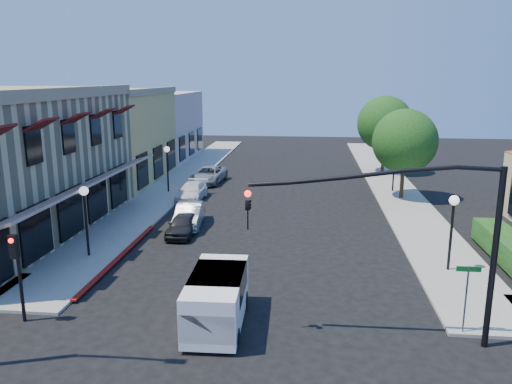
# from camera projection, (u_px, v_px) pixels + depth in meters

# --- Properties ---
(ground) EXTENTS (120.00, 120.00, 0.00)m
(ground) POSITION_uv_depth(u_px,v_px,m) (237.00, 356.00, 15.79)
(ground) COLOR black
(ground) RESTS_ON ground
(sidewalk_left) EXTENTS (3.50, 50.00, 0.12)m
(sidewalk_left) POSITION_uv_depth(u_px,v_px,m) (182.00, 179.00, 42.84)
(sidewalk_left) COLOR gray
(sidewalk_left) RESTS_ON ground
(sidewalk_right) EXTENTS (3.50, 50.00, 0.12)m
(sidewalk_right) POSITION_uv_depth(u_px,v_px,m) (390.00, 184.00, 41.00)
(sidewalk_right) COLOR gray
(sidewalk_right) RESTS_ON ground
(curb_red_strip) EXTENTS (0.25, 10.00, 0.06)m
(curb_red_strip) POSITION_uv_depth(u_px,v_px,m) (121.00, 259.00, 24.26)
(curb_red_strip) COLOR maroon
(curb_red_strip) RESTS_ON ground
(yellow_stucco_building) EXTENTS (10.00, 12.00, 7.60)m
(yellow_stucco_building) POSITION_uv_depth(u_px,v_px,m) (99.00, 136.00, 41.74)
(yellow_stucco_building) COLOR tan
(yellow_stucco_building) RESTS_ON ground
(pink_stucco_building) EXTENTS (10.00, 12.00, 7.00)m
(pink_stucco_building) POSITION_uv_depth(u_px,v_px,m) (145.00, 126.00, 53.43)
(pink_stucco_building) COLOR beige
(pink_stucco_building) RESTS_ON ground
(street_tree_a) EXTENTS (4.56, 4.56, 6.48)m
(street_tree_a) POSITION_uv_depth(u_px,v_px,m) (405.00, 141.00, 35.22)
(street_tree_a) COLOR black
(street_tree_a) RESTS_ON ground
(street_tree_b) EXTENTS (4.94, 4.94, 7.02)m
(street_tree_b) POSITION_uv_depth(u_px,v_px,m) (385.00, 123.00, 44.82)
(street_tree_b) COLOR black
(street_tree_b) RESTS_ON ground
(signal_mast_arm) EXTENTS (8.01, 0.39, 6.00)m
(signal_mast_arm) POSITION_uv_depth(u_px,v_px,m) (427.00, 225.00, 15.69)
(signal_mast_arm) COLOR black
(signal_mast_arm) RESTS_ON ground
(secondary_signal) EXTENTS (0.28, 0.42, 3.32)m
(secondary_signal) POSITION_uv_depth(u_px,v_px,m) (16.00, 262.00, 17.47)
(secondary_signal) COLOR black
(secondary_signal) RESTS_ON ground
(street_name_sign) EXTENTS (0.80, 0.06, 2.50)m
(street_name_sign) POSITION_uv_depth(u_px,v_px,m) (467.00, 289.00, 16.74)
(street_name_sign) COLOR #595B5E
(street_name_sign) RESTS_ON ground
(lamppost_left_near) EXTENTS (0.44, 0.44, 3.57)m
(lamppost_left_near) POSITION_uv_depth(u_px,v_px,m) (85.00, 203.00, 23.81)
(lamppost_left_near) COLOR black
(lamppost_left_near) RESTS_ON ground
(lamppost_left_far) EXTENTS (0.44, 0.44, 3.57)m
(lamppost_left_far) POSITION_uv_depth(u_px,v_px,m) (167.00, 157.00, 37.37)
(lamppost_left_far) COLOR black
(lamppost_left_far) RESTS_ON ground
(lamppost_right_near) EXTENTS (0.44, 0.44, 3.57)m
(lamppost_right_near) POSITION_uv_depth(u_px,v_px,m) (453.00, 214.00, 22.02)
(lamppost_right_near) COLOR black
(lamppost_right_near) RESTS_ON ground
(lamppost_right_far) EXTENTS (0.44, 0.44, 3.57)m
(lamppost_right_far) POSITION_uv_depth(u_px,v_px,m) (395.00, 157.00, 37.51)
(lamppost_right_far) COLOR black
(lamppost_right_far) RESTS_ON ground
(white_van) EXTENTS (1.99, 4.29, 1.88)m
(white_van) POSITION_uv_depth(u_px,v_px,m) (217.00, 297.00, 17.54)
(white_van) COLOR white
(white_van) RESTS_ON ground
(parked_car_a) EXTENTS (1.42, 3.52, 1.20)m
(parked_car_a) POSITION_uv_depth(u_px,v_px,m) (183.00, 225.00, 27.78)
(parked_car_a) COLOR black
(parked_car_a) RESTS_ON ground
(parked_car_b) EXTENTS (1.79, 4.24, 1.36)m
(parked_car_b) POSITION_uv_depth(u_px,v_px,m) (189.00, 215.00, 29.41)
(parked_car_b) COLOR #A0A4A5
(parked_car_b) RESTS_ON ground
(parked_car_c) EXTENTS (1.78, 4.25, 1.23)m
(parked_car_c) POSITION_uv_depth(u_px,v_px,m) (192.00, 192.00, 35.67)
(parked_car_c) COLOR white
(parked_car_c) RESTS_ON ground
(parked_car_d) EXTENTS (2.67, 5.01, 1.34)m
(parked_car_d) POSITION_uv_depth(u_px,v_px,m) (209.00, 175.00, 41.47)
(parked_car_d) COLOR #A1A3A6
(parked_car_d) RESTS_ON ground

